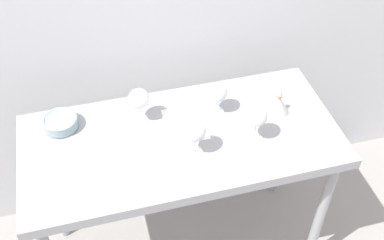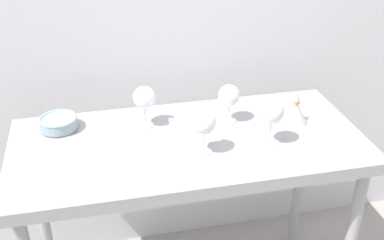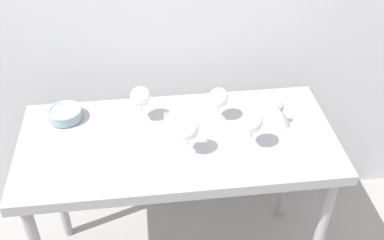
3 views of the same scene
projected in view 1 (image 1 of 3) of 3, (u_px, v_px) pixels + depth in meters
name	position (u px, v px, depth m)	size (l,w,h in m)	color
steel_counter	(181.00, 153.00, 2.18)	(1.40, 0.65, 0.90)	#95959A
wine_glass_far_left	(139.00, 99.00, 2.10)	(0.09, 0.09, 0.18)	white
wine_glass_near_right	(256.00, 117.00, 2.00)	(0.09, 0.09, 0.18)	white
wine_glass_near_center	(195.00, 131.00, 1.95)	(0.10, 0.10, 0.18)	white
wine_glass_far_right	(217.00, 93.00, 2.14)	(0.09, 0.09, 0.16)	white
tasting_sheet_upper	(185.00, 124.00, 2.16)	(0.19, 0.22, 0.00)	white
tasting_bowl	(61.00, 122.00, 2.13)	(0.15, 0.15, 0.06)	#DBCC66
decanter_funnel	(278.00, 104.00, 2.19)	(0.11, 0.11, 0.13)	#BBBBBB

